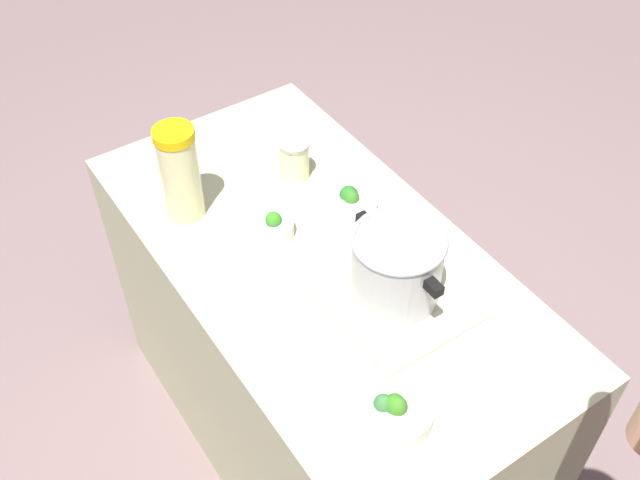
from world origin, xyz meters
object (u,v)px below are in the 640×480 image
broccoli_bowl_center (350,206)px  lemonade_pitcher (180,173)px  broccoli_bowl_front (273,226)px  mason_jar (294,159)px  cooking_pot (396,266)px  broccoli_bowl_back (397,412)px

broccoli_bowl_center → lemonade_pitcher: bearing=-124.9°
broccoli_bowl_front → broccoli_bowl_center: bearing=77.5°
lemonade_pitcher → broccoli_bowl_front: lemonade_pitcher is taller
mason_jar → broccoli_bowl_center: mason_jar is taller
lemonade_pitcher → broccoli_bowl_center: 0.43m
cooking_pot → broccoli_bowl_center: (-0.28, 0.08, -0.07)m
cooking_pot → lemonade_pitcher: size_ratio=1.07×
lemonade_pitcher → broccoli_bowl_back: size_ratio=1.87×
broccoli_bowl_center → cooking_pot: bearing=-15.3°
mason_jar → broccoli_bowl_center: size_ratio=0.83×
broccoli_bowl_center → broccoli_bowl_back: broccoli_bowl_center is taller
cooking_pot → broccoli_bowl_back: 0.33m
cooking_pot → lemonade_pitcher: lemonade_pitcher is taller
lemonade_pitcher → mason_jar: bearing=83.4°
broccoli_bowl_front → broccoli_bowl_back: broccoli_bowl_front is taller
broccoli_bowl_front → broccoli_bowl_back: bearing=-7.1°
cooking_pot → broccoli_bowl_front: 0.35m
cooking_pot → broccoli_bowl_front: size_ratio=2.75×
broccoli_bowl_center → mason_jar: bearing=-170.2°
lemonade_pitcher → broccoli_bowl_front: (0.19, 0.14, -0.10)m
mason_jar → broccoli_bowl_front: 0.23m
broccoli_bowl_front → broccoli_bowl_back: size_ratio=0.73×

